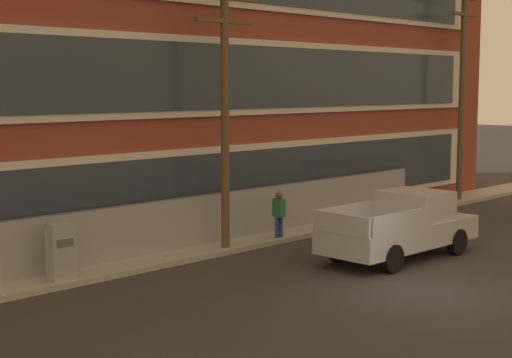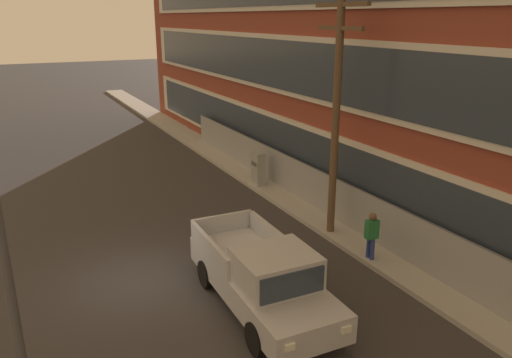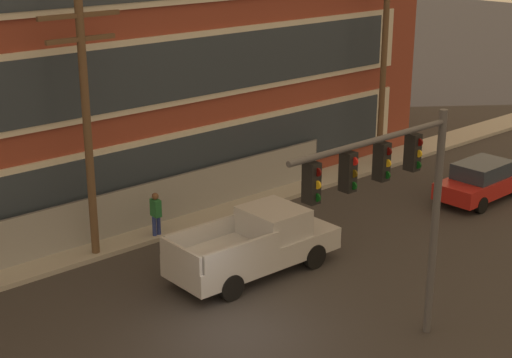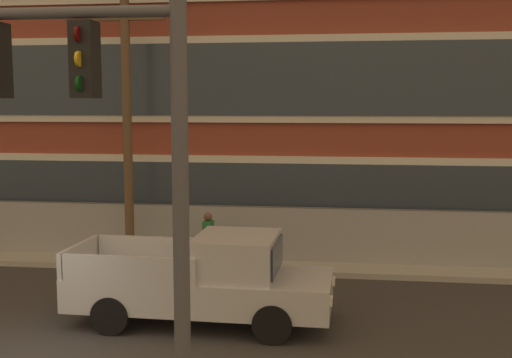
{
  "view_description": "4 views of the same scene",
  "coord_description": "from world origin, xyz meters",
  "views": [
    {
      "loc": [
        -16.51,
        -10.36,
        5.13
      ],
      "look_at": [
        -1.31,
        4.5,
        2.61
      ],
      "focal_mm": 55.0,
      "sensor_mm": 36.0,
      "label": 1
    },
    {
      "loc": [
        13.3,
        -2.67,
        7.4
      ],
      "look_at": [
        -1.71,
        4.87,
        1.94
      ],
      "focal_mm": 35.0,
      "sensor_mm": 36.0,
      "label": 2
    },
    {
      "loc": [
        -11.71,
        -13.99,
        10.57
      ],
      "look_at": [
        3.1,
        2.75,
        3.04
      ],
      "focal_mm": 55.0,
      "sensor_mm": 36.0,
      "label": 3
    },
    {
      "loc": [
        5.94,
        -10.46,
        4.73
      ],
      "look_at": [
        3.79,
        5.41,
        2.84
      ],
      "focal_mm": 45.0,
      "sensor_mm": 36.0,
      "label": 4
    }
  ],
  "objects": [
    {
      "name": "pickup_truck_silver",
      "position": [
        3.09,
        2.67,
        0.94
      ],
      "size": [
        5.68,
        2.22,
        1.96
      ],
      "color": "#B2B5BA",
      "rests_on": "ground"
    },
    {
      "name": "brick_mill_building",
      "position": [
        -4.0,
        13.31,
        7.21
      ],
      "size": [
        44.06,
        10.59,
        14.4
      ],
      "color": "brown",
      "rests_on": "ground"
    },
    {
      "name": "utility_pole_near_corner",
      "position": [
        -0.09,
        7.01,
        4.63
      ],
      "size": [
        2.69,
        0.26,
        8.27
      ],
      "color": "brown",
      "rests_on": "ground"
    },
    {
      "name": "sidewalk_building_side",
      "position": [
        0.0,
        7.49,
        0.08
      ],
      "size": [
        80.0,
        1.65,
        0.16
      ],
      "primitive_type": "cube",
      "color": "#9E9B93",
      "rests_on": "ground"
    },
    {
      "name": "ground_plane",
      "position": [
        0.0,
        0.0,
        0.0
      ],
      "size": [
        160.0,
        160.0,
        0.0
      ],
      "primitive_type": "plane",
      "color": "#333030"
    },
    {
      "name": "chain_link_fence",
      "position": [
        -2.07,
        7.81,
        0.9
      ],
      "size": [
        26.07,
        0.06,
        1.76
      ],
      "color": "gray",
      "rests_on": "ground"
    },
    {
      "name": "pedestrian_near_cabinet",
      "position": [
        2.23,
        6.9,
        0.97
      ],
      "size": [
        0.32,
        0.42,
        1.69
      ],
      "color": "navy",
      "rests_on": "ground"
    },
    {
      "name": "electrical_cabinet",
      "position": [
        -5.87,
        7.06,
        0.83
      ],
      "size": [
        0.69,
        0.43,
        1.65
      ],
      "color": "#939993",
      "rests_on": "ground"
    }
  ]
}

